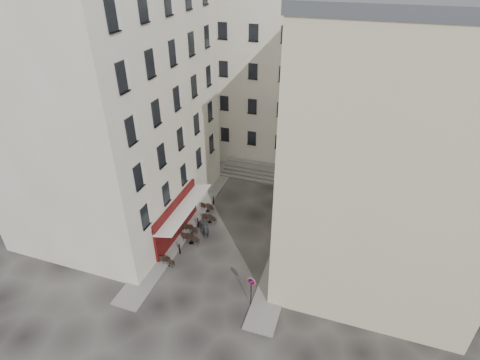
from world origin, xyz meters
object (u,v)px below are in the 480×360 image
at_px(no_parking_sign, 251,286).
at_px(pedestrian, 206,230).
at_px(bistro_table_a, 167,261).
at_px(bistro_table_b, 191,239).

xyz_separation_m(no_parking_sign, pedestrian, (-5.58, 5.47, -0.98)).
bearing_deg(bistro_table_a, pedestrian, 68.90).
xyz_separation_m(bistro_table_a, pedestrian, (1.50, 3.89, 0.38)).
bearing_deg(bistro_table_b, bistro_table_a, -103.29).
relative_size(no_parking_sign, pedestrian, 1.57).
bearing_deg(pedestrian, bistro_table_a, 37.45).
bearing_deg(no_parking_sign, bistro_table_a, 179.16).
bearing_deg(bistro_table_b, no_parking_sign, -34.60).
bearing_deg(no_parking_sign, bistro_table_b, 157.12).
distance_m(no_parking_sign, bistro_table_b, 7.89).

